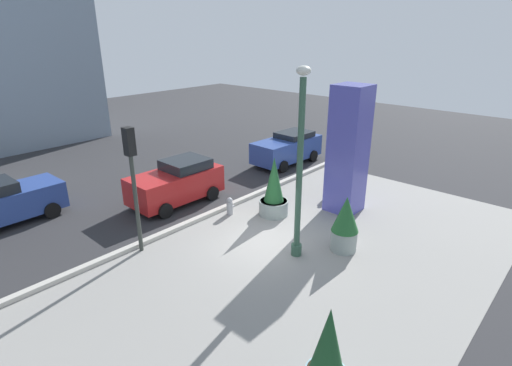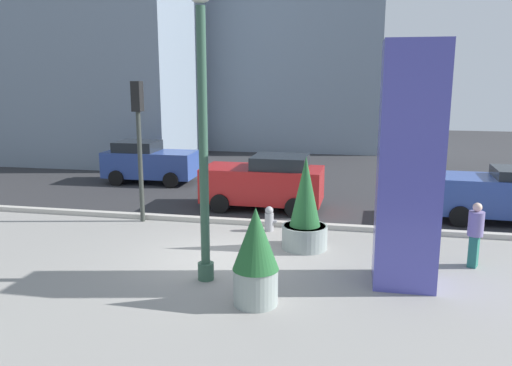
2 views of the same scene
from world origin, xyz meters
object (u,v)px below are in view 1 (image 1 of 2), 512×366
lamp_post (299,171)px  potted_plant_near_left (327,360)px  fire_hydrant (230,206)px  car_curb_west (287,148)px  potted_plant_curbside (274,192)px  traffic_light_far_side (132,170)px  potted_plant_by_pillar (345,224)px  car_passing_lane (177,182)px  car_far_lane (7,201)px  art_pillar_blue (348,150)px  pedestrian_crossing (338,173)px

lamp_post → potted_plant_near_left: bearing=-137.8°
fire_hydrant → car_curb_west: 7.45m
potted_plant_curbside → lamp_post: bearing=-126.8°
traffic_light_far_side → car_curb_west: size_ratio=0.99×
potted_plant_near_left → car_curb_west: size_ratio=0.52×
fire_hydrant → lamp_post: bearing=-100.8°
potted_plant_by_pillar → car_passing_lane: 7.70m
potted_plant_near_left → lamp_post: bearing=42.2°
car_far_lane → potted_plant_by_pillar: bearing=-58.0°
art_pillar_blue → potted_plant_curbside: 3.43m
car_far_lane → traffic_light_far_side: bearing=-69.2°
car_passing_lane → pedestrian_crossing: 7.46m
potted_plant_by_pillar → car_passing_lane: (-1.22, 7.60, -0.09)m
pedestrian_crossing → potted_plant_curbside: bearing=172.2°
potted_plant_near_left → pedestrian_crossing: (10.26, 5.86, -0.16)m
potted_plant_curbside → pedestrian_crossing: potted_plant_curbside is taller
potted_plant_curbside → fire_hydrant: size_ratio=3.31×
potted_plant_by_pillar → art_pillar_blue: bearing=30.2°
fire_hydrant → art_pillar_blue: bearing=-42.4°
fire_hydrant → car_far_lane: car_far_lane is taller
lamp_post → car_passing_lane: size_ratio=1.52×
car_far_lane → pedestrian_crossing: 14.03m
potted_plant_by_pillar → traffic_light_far_side: (-4.68, 5.21, 1.93)m
potted_plant_near_left → potted_plant_by_pillar: potted_plant_near_left is taller
car_passing_lane → potted_plant_curbside: bearing=-65.6°
lamp_post → car_far_lane: bearing=119.0°
traffic_light_far_side → pedestrian_crossing: 9.84m
car_curb_west → potted_plant_by_pillar: bearing=-131.0°
lamp_post → pedestrian_crossing: lamp_post is taller
potted_plant_near_left → car_passing_lane: size_ratio=0.56×
art_pillar_blue → pedestrian_crossing: (1.73, 1.33, -1.74)m
fire_hydrant → potted_plant_near_left: bearing=-122.6°
car_passing_lane → traffic_light_far_side: bearing=-145.4°
potted_plant_curbside → car_curb_west: 6.96m
art_pillar_blue → potted_plant_near_left: art_pillar_blue is taller
lamp_post → car_passing_lane: bearing=88.9°
art_pillar_blue → car_far_lane: bearing=136.7°
potted_plant_curbside → fire_hydrant: bearing=131.2°
fire_hydrant → car_passing_lane: bearing=103.4°
potted_plant_curbside → car_far_lane: bearing=135.3°
traffic_light_far_side → car_passing_lane: bearing=34.6°
car_far_lane → fire_hydrant: bearing=-43.8°
art_pillar_blue → car_curb_west: 6.87m
potted_plant_curbside → traffic_light_far_side: 5.84m
potted_plant_curbside → pedestrian_crossing: bearing=-7.8°
car_curb_west → pedestrian_crossing: size_ratio=2.76×
potted_plant_curbside → car_curb_west: bearing=33.0°
lamp_post → fire_hydrant: bearing=79.2°
potted_plant_by_pillar → car_far_lane: 12.97m
car_far_lane → car_passing_lane: (5.66, -3.40, 0.04)m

